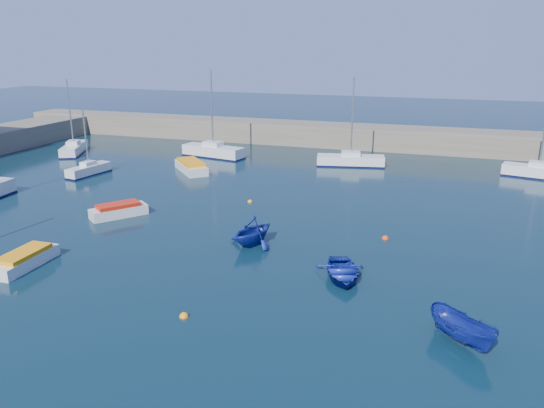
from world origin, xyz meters
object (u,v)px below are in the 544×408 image
(sailboat_3, at_px, (89,170))
(sailboat_6, at_px, (351,160))
(motorboat_1, at_px, (119,210))
(motorboat_2, at_px, (191,166))
(dinghy_right, at_px, (462,330))
(dinghy_center, at_px, (342,272))
(dinghy_left, at_px, (252,231))
(motorboat_0, at_px, (25,259))
(sailboat_7, at_px, (538,171))
(sailboat_4, at_px, (74,148))
(sailboat_5, at_px, (213,151))

(sailboat_3, bearing_deg, sailboat_6, 36.56)
(motorboat_1, height_order, motorboat_2, motorboat_2)
(dinghy_right, bearing_deg, motorboat_1, 109.70)
(sailboat_3, bearing_deg, dinghy_center, -19.97)
(sailboat_6, relative_size, dinghy_left, 2.58)
(sailboat_6, relative_size, dinghy_center, 2.38)
(motorboat_0, bearing_deg, motorboat_2, 92.53)
(sailboat_3, height_order, sailboat_7, sailboat_7)
(motorboat_1, relative_size, dinghy_center, 1.08)
(sailboat_4, relative_size, motorboat_1, 2.06)
(motorboat_2, bearing_deg, motorboat_0, -129.18)
(sailboat_5, xyz_separation_m, dinghy_center, (19.80, -26.63, -0.29))
(sailboat_5, bearing_deg, dinghy_center, -132.27)
(sailboat_3, height_order, sailboat_6, sailboat_6)
(sailboat_3, height_order, motorboat_2, sailboat_3)
(dinghy_right, bearing_deg, motorboat_2, 88.51)
(sailboat_4, height_order, sailboat_5, sailboat_5)
(motorboat_1, bearing_deg, sailboat_3, 172.54)
(sailboat_7, bearing_deg, sailboat_6, 105.11)
(sailboat_7, bearing_deg, sailboat_5, 105.18)
(sailboat_6, relative_size, motorboat_2, 1.71)
(dinghy_left, xyz_separation_m, dinghy_right, (12.33, -7.83, -0.25))
(sailboat_4, distance_m, sailboat_5, 16.15)
(motorboat_2, bearing_deg, dinghy_left, -95.81)
(sailboat_3, distance_m, dinghy_left, 24.38)
(sailboat_4, distance_m, motorboat_2, 17.06)
(sailboat_4, xyz_separation_m, motorboat_1, (18.12, -17.97, -0.13))
(sailboat_7, bearing_deg, dinghy_left, 155.35)
(motorboat_2, bearing_deg, sailboat_5, 53.73)
(sailboat_3, distance_m, motorboat_2, 9.63)
(sailboat_4, bearing_deg, dinghy_left, -59.45)
(motorboat_1, xyz_separation_m, dinghy_left, (11.17, -2.17, 0.44))
(dinghy_left, bearing_deg, sailboat_5, 140.39)
(sailboat_4, distance_m, dinghy_right, 50.14)
(sailboat_4, height_order, dinghy_center, sailboat_4)
(sailboat_3, xyz_separation_m, motorboat_2, (8.56, 4.42, -0.01))
(motorboat_2, height_order, dinghy_center, motorboat_2)
(dinghy_center, bearing_deg, sailboat_6, 81.55)
(sailboat_4, height_order, motorboat_2, sailboat_4)
(sailboat_3, xyz_separation_m, dinghy_left, (21.19, -12.05, 0.38))
(sailboat_3, relative_size, dinghy_left, 1.84)
(motorboat_0, bearing_deg, sailboat_6, 66.51)
(dinghy_left, distance_m, dinghy_right, 14.61)
(dinghy_center, xyz_separation_m, dinghy_right, (6.03, -4.72, 0.27))
(motorboat_0, relative_size, dinghy_left, 1.22)
(sailboat_5, height_order, dinghy_right, sailboat_5)
(sailboat_4, distance_m, motorboat_1, 25.52)
(sailboat_5, xyz_separation_m, motorboat_2, (0.87, -7.05, -0.16))
(sailboat_6, bearing_deg, sailboat_4, 85.67)
(sailboat_5, bearing_deg, motorboat_2, -161.87)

